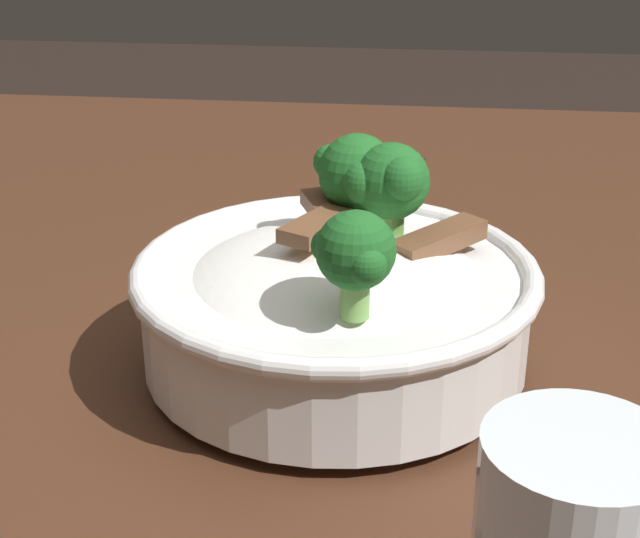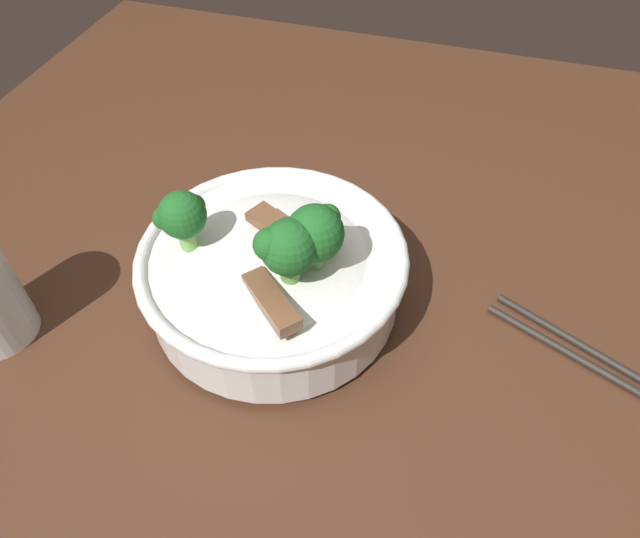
# 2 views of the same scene
# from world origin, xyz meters

# --- Properties ---
(dining_table) EXTENTS (1.14, 1.10, 0.81)m
(dining_table) POSITION_xyz_m (0.00, 0.00, 0.72)
(dining_table) COLOR #472819
(dining_table) RESTS_ON ground
(rice_bowl) EXTENTS (0.24, 0.24, 0.13)m
(rice_bowl) POSITION_xyz_m (0.02, 0.08, 0.86)
(rice_bowl) COLOR white
(rice_bowl) RESTS_ON dining_table
(chopsticks_pair) EXTENTS (0.12, 0.22, 0.01)m
(chopsticks_pair) POSITION_xyz_m (0.03, -0.23, 0.81)
(chopsticks_pair) COLOR #28231E
(chopsticks_pair) RESTS_ON dining_table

